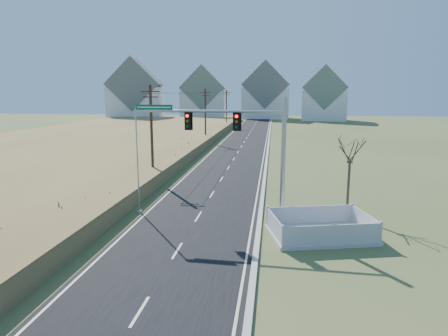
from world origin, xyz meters
The scene contains 16 objects.
ground centered at (0.00, 0.00, 0.00)m, with size 260.00×260.00×0.00m, color #45572A.
road centered at (0.00, 50.00, 0.03)m, with size 8.00×180.00×0.06m, color black.
curb centered at (4.15, 50.00, 0.09)m, with size 0.30×180.00×0.18m, color #B2AFA8.
reed_marsh centered at (-24.00, 40.00, 0.65)m, with size 38.00×110.00×1.30m, color olive.
utility_pole_near centered at (-6.50, 15.00, 4.68)m, with size 1.80×0.26×9.00m.
utility_pole_mid centered at (-6.50, 45.00, 4.68)m, with size 1.80×0.26×9.00m.
utility_pole_far centered at (-6.50, 75.00, 4.68)m, with size 1.80×0.26×9.00m.
condo_nw centered at (-38.00, 100.00, 7.70)m, with size 17.69×13.38×19.05m.
condo_nnw centered at (-18.00, 108.00, 6.94)m, with size 14.93×11.17×17.03m.
condo_n centered at (2.00, 112.00, 7.61)m, with size 15.27×10.20×18.54m.
condo_ne centered at (20.00, 104.00, 6.84)m, with size 14.12×10.51×16.52m.
traffic_signal_mast centered at (3.64, 3.84, 4.85)m, with size 10.08×0.98×8.03m.
fence_enclosure centered at (7.75, 1.31, 0.27)m, with size 6.54×5.20×1.31m.
open_sign centered at (6.06, 0.02, 0.31)m, with size 0.47×0.07×0.58m.
flagpole centered at (-4.30, 4.56, 2.94)m, with size 0.33×0.33×7.38m.
bare_tree centered at (10.06, 5.87, 4.59)m, with size 2.15×2.15×5.69m.
Camera 1 is at (4.91, -21.43, 8.26)m, focal length 32.00 mm.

